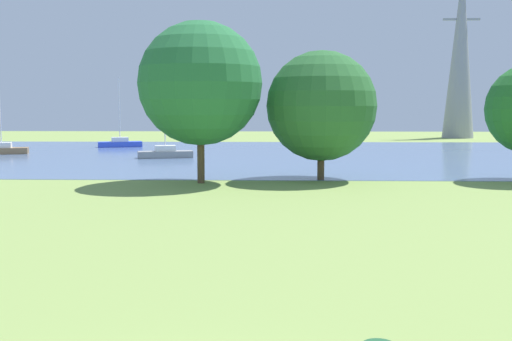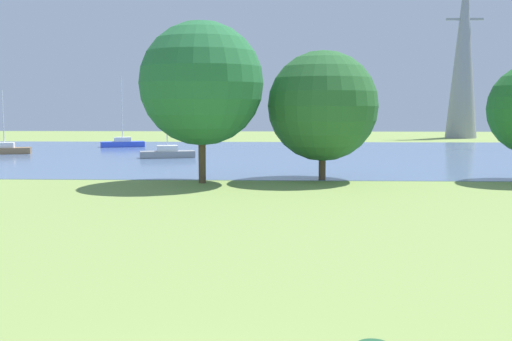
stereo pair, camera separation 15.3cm
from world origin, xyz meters
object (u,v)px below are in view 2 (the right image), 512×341
(sailboat_blue, at_px, (123,143))
(sailboat_brown, at_px, (4,149))
(tree_east_near, at_px, (323,106))
(electricity_pylon, at_px, (464,51))
(sailboat_gray, at_px, (167,153))
(tree_mid_shore, at_px, (201,83))

(sailboat_blue, relative_size, sailboat_brown, 1.27)
(sailboat_brown, xyz_separation_m, tree_east_near, (29.16, -19.40, 4.19))
(tree_east_near, distance_m, electricity_pylon, 56.50)
(sailboat_gray, height_order, tree_mid_shore, tree_mid_shore)
(sailboat_blue, xyz_separation_m, tree_mid_shore, (12.92, -31.37, 5.51))
(tree_east_near, relative_size, electricity_pylon, 0.33)
(sailboat_brown, xyz_separation_m, electricity_pylon, (52.63, 31.40, 11.93))
(electricity_pylon, bearing_deg, tree_east_near, -114.80)
(sailboat_brown, height_order, electricity_pylon, electricity_pylon)
(sailboat_blue, height_order, sailboat_brown, sailboat_blue)
(sailboat_gray, distance_m, sailboat_brown, 16.90)
(sailboat_brown, height_order, tree_mid_shore, tree_mid_shore)
(tree_east_near, bearing_deg, tree_mid_shore, -166.57)
(sailboat_brown, bearing_deg, sailboat_blue, 49.01)
(tree_mid_shore, xyz_separation_m, electricity_pylon, (30.83, 52.56, 6.40))
(sailboat_gray, relative_size, sailboat_blue, 0.90)
(sailboat_blue, xyz_separation_m, tree_east_near, (20.29, -29.61, 4.17))
(electricity_pylon, bearing_deg, sailboat_blue, -154.16)
(sailboat_gray, xyz_separation_m, sailboat_brown, (-16.49, 3.73, -0.01))
(sailboat_brown, distance_m, tree_mid_shore, 30.88)
(sailboat_brown, bearing_deg, tree_east_near, -33.64)
(sailboat_brown, bearing_deg, tree_mid_shore, -44.15)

